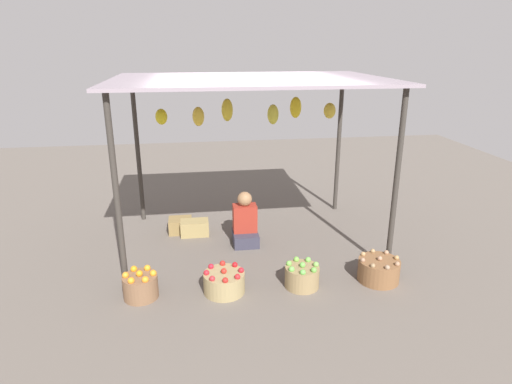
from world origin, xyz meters
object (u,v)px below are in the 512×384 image
Objects in this scene: basket_green_apples at (302,276)px; wooden_crate_stacked_rear at (195,228)px; basket_red_apples at (224,282)px; basket_potatoes at (379,270)px; vendor_person at (245,224)px; basket_oranges at (141,286)px; wooden_crate_near_vendor at (180,225)px.

basket_green_apples is 2.11m from wooden_crate_stacked_rear.
basket_potatoes is (1.91, -0.01, 0.01)m from basket_red_apples.
basket_potatoes is 2.79m from wooden_crate_stacked_rear.
vendor_person is at bearing -27.82° from wooden_crate_stacked_rear.
vendor_person is 1.37m from basket_red_apples.
basket_oranges reaches higher than basket_green_apples.
wooden_crate_near_vendor is at bearing 151.09° from vendor_person.
basket_oranges is at bearing -111.07° from wooden_crate_stacked_rear.
vendor_person is 1.85× the size of wooden_crate_stacked_rear.
vendor_person reaches higher than wooden_crate_stacked_rear.
vendor_person reaches higher than wooden_crate_near_vendor.
wooden_crate_stacked_rear is at bearing -32.40° from wooden_crate_near_vendor.
basket_red_apples is 1.90m from wooden_crate_near_vendor.
vendor_person is at bearing 72.57° from basket_red_apples.
basket_oranges reaches higher than basket_potatoes.
basket_oranges is at bearing -137.06° from vendor_person.
basket_oranges reaches higher than basket_red_apples.
basket_red_apples is 0.96× the size of basket_potatoes.
basket_oranges is at bearing -103.22° from wooden_crate_near_vendor.
basket_green_apples is 0.82× the size of basket_potatoes.
basket_potatoes is at bearing -41.05° from vendor_person.
vendor_person is 1.99m from basket_potatoes.
vendor_person is 1.54× the size of basket_potatoes.
basket_potatoes is at bearing -0.66° from basket_oranges.
basket_green_apples is 0.98× the size of wooden_crate_stacked_rear.
vendor_person is 0.84m from wooden_crate_stacked_rear.
vendor_person reaches higher than basket_oranges.
basket_oranges is (-1.37, -1.27, -0.15)m from vendor_person.
basket_green_apples is 1.17× the size of wooden_crate_near_vendor.
basket_potatoes is (1.50, -1.30, -0.16)m from vendor_person.
vendor_person reaches higher than basket_red_apples.
basket_potatoes is 3.05m from wooden_crate_near_vendor.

